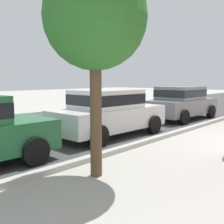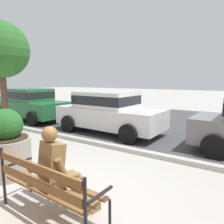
% 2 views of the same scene
% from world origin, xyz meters
% --- Properties ---
extents(ground_plane, '(80.00, 80.00, 0.00)m').
position_xyz_m(ground_plane, '(0.00, 0.00, 0.00)').
color(ground_plane, '#ADA8A0').
extents(street_surface, '(60.00, 9.00, 0.01)m').
position_xyz_m(street_surface, '(0.00, 7.50, 0.00)').
color(street_surface, '#424244').
rests_on(street_surface, ground).
extents(curb_stone, '(60.00, 0.20, 0.12)m').
position_xyz_m(curb_stone, '(0.00, 2.90, 0.06)').
color(curb_stone, '#B2AFA8').
rests_on(curb_stone, ground).
extents(park_bench, '(1.82, 0.60, 0.95)m').
position_xyz_m(park_bench, '(0.03, -0.26, 0.54)').
color(park_bench, brown).
rests_on(park_bench, ground).
extents(bronze_statue_seated, '(0.75, 0.80, 1.37)m').
position_xyz_m(bronze_statue_seated, '(0.11, -0.06, 0.67)').
color(bronze_statue_seated, olive).
rests_on(bronze_statue_seated, ground).
extents(concrete_planter, '(0.93, 0.93, 1.43)m').
position_xyz_m(concrete_planter, '(-1.80, 0.24, 0.62)').
color(concrete_planter, gray).
rests_on(concrete_planter, ground).
extents(street_tree_near_bench, '(1.95, 1.95, 4.01)m').
position_xyz_m(street_tree_near_bench, '(-5.02, 2.10, 3.01)').
color(street_tree_near_bench, brown).
rests_on(street_tree_near_bench, ground).
extents(parked_car_green, '(4.15, 2.03, 1.56)m').
position_xyz_m(parked_car_green, '(-6.84, 4.44, 0.84)').
color(parked_car_green, '#236638').
rests_on(parked_car_green, ground).
extents(parked_car_white, '(4.15, 2.03, 1.56)m').
position_xyz_m(parked_car_white, '(-2.09, 4.44, 0.84)').
color(parked_car_white, silver).
rests_on(parked_car_white, ground).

